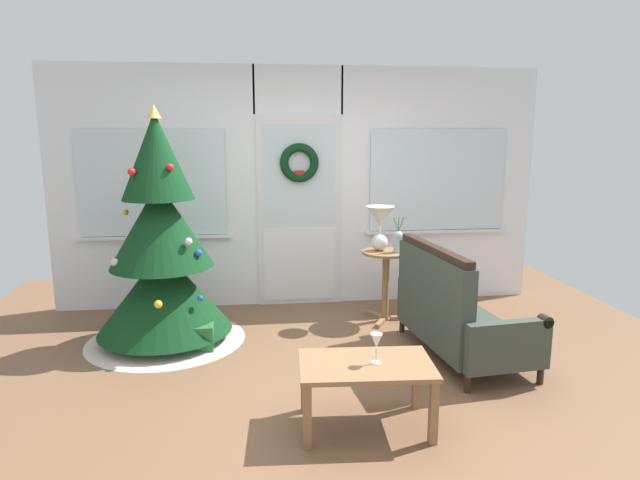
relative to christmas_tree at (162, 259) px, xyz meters
The scene contains 10 objects.
ground_plane 1.85m from the christmas_tree, 39.66° to the right, with size 6.76×6.76×0.00m, color brown.
back_wall_with_door 1.72m from the christmas_tree, 37.70° to the left, with size 5.20×0.19×2.55m.
christmas_tree is the anchor object (origin of this frame).
settee_sofa 2.57m from the christmas_tree, 15.04° to the right, with size 0.85×1.46×0.96m.
side_table 2.14m from the christmas_tree, ahead, with size 0.50×0.48×0.71m.
table_lamp 2.08m from the christmas_tree, ahead, with size 0.28×0.28×0.44m.
flower_vase 2.22m from the christmas_tree, ahead, with size 0.11×0.10×0.35m.
coffee_table 2.29m from the christmas_tree, 48.23° to the right, with size 0.87×0.57×0.43m.
wine_glass 2.32m from the christmas_tree, 47.34° to the right, with size 0.08×0.08×0.20m.
gift_box 0.78m from the christmas_tree, 40.52° to the right, with size 0.23×0.21×0.23m, color #266633.
Camera 1 is at (-0.46, -3.76, 1.84)m, focal length 30.54 mm.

